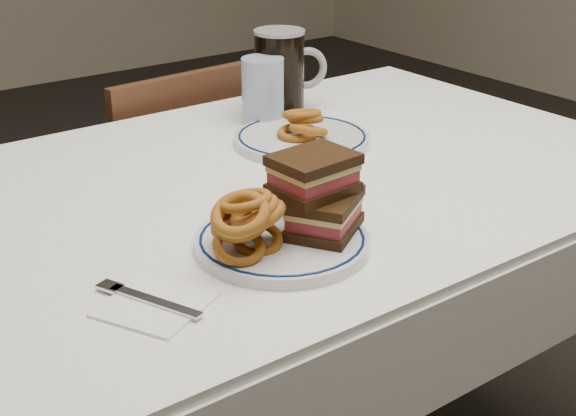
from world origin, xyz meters
TOP-DOWN VIEW (x-y plane):
  - dining_table at (0.00, 0.00)m, footprint 1.27×0.87m
  - chair_far at (0.07, 0.60)m, footprint 0.40×0.40m
  - main_plate at (-0.18, -0.22)m, footprint 0.24×0.24m
  - reuben_sandwich at (-0.13, -0.23)m, footprint 0.14×0.13m
  - onion_rings_main at (-0.24, -0.22)m, footprint 0.12×0.12m
  - ketchup_ramekin at (-0.19, -0.14)m, footprint 0.05×0.05m
  - beer_mug at (0.18, 0.28)m, footprint 0.15×0.10m
  - water_glass at (0.11, 0.24)m, footprint 0.08×0.08m
  - far_plate at (0.10, 0.10)m, footprint 0.25×0.25m
  - onion_rings_far at (0.10, 0.10)m, footprint 0.10×0.11m
  - napkin_fork at (-0.39, -0.25)m, footprint 0.16×0.16m

SIDE VIEW (x-z plane):
  - chair_far at x=0.07m, z-range 0.04..0.84m
  - dining_table at x=0.00m, z-range 0.27..1.02m
  - napkin_fork at x=-0.39m, z-range 0.75..0.76m
  - main_plate at x=-0.18m, z-range 0.75..0.77m
  - far_plate at x=0.10m, z-range 0.75..0.77m
  - ketchup_ramekin at x=-0.19m, z-range 0.77..0.80m
  - onion_rings_far at x=0.10m, z-range 0.76..0.82m
  - onion_rings_main at x=-0.24m, z-range 0.76..0.86m
  - water_glass at x=0.11m, z-range 0.75..0.88m
  - reuben_sandwich at x=-0.13m, z-range 0.77..0.88m
  - beer_mug at x=0.18m, z-range 0.75..0.92m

